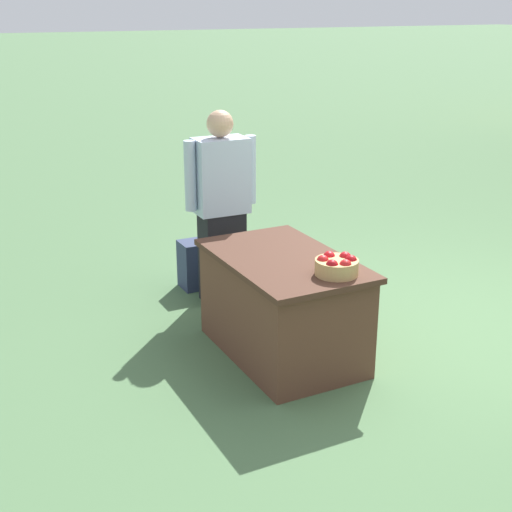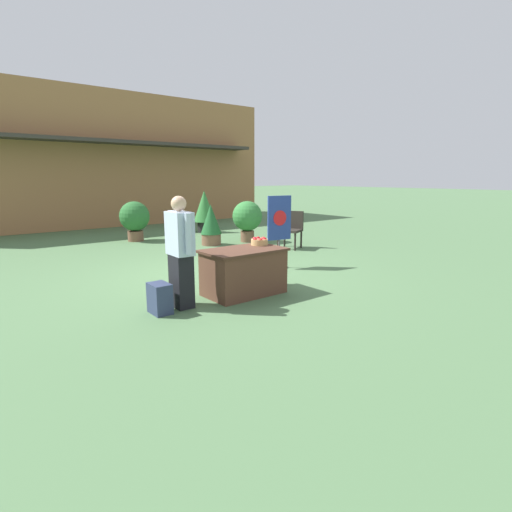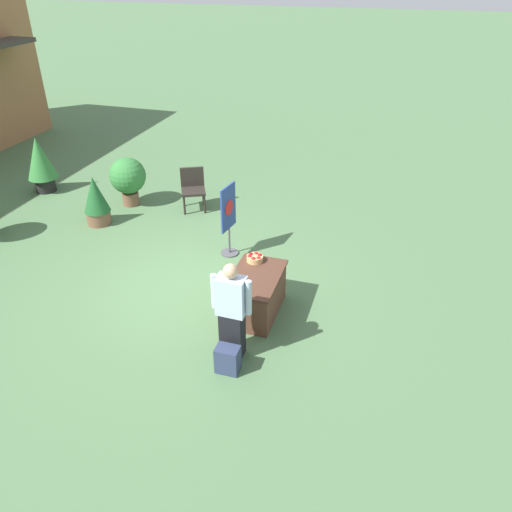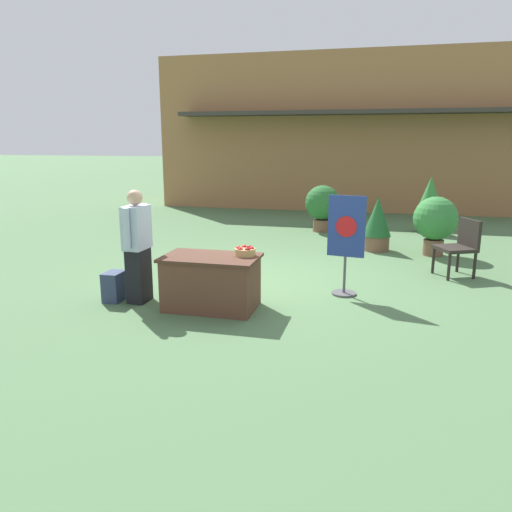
# 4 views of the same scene
# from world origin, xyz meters

# --- Properties ---
(ground_plane) EXTENTS (120.00, 120.00, 0.00)m
(ground_plane) POSITION_xyz_m (0.00, 0.00, 0.00)
(ground_plane) COLOR #4C7047
(storefront_building) EXTENTS (13.27, 4.94, 4.93)m
(storefront_building) POSITION_xyz_m (1.07, 10.56, 2.47)
(storefront_building) COLOR #9E6B42
(storefront_building) RESTS_ON ground_plane
(display_table) EXTENTS (1.28, 0.79, 0.73)m
(display_table) POSITION_xyz_m (-0.38, -1.40, 0.37)
(display_table) COLOR brown
(display_table) RESTS_ON ground_plane
(apple_basket) EXTENTS (0.28, 0.28, 0.13)m
(apple_basket) POSITION_xyz_m (0.06, -1.26, 0.79)
(apple_basket) COLOR tan
(apple_basket) RESTS_ON display_table
(person_visitor) EXTENTS (0.27, 0.61, 1.59)m
(person_visitor) POSITION_xyz_m (-1.46, -1.37, 0.80)
(person_visitor) COLOR black
(person_visitor) RESTS_ON ground_plane
(backpack) EXTENTS (0.24, 0.34, 0.42)m
(backpack) POSITION_xyz_m (-1.83, -1.43, 0.21)
(backpack) COLOR #2D3856
(backpack) RESTS_ON ground_plane
(poster_board) EXTENTS (0.54, 0.36, 1.47)m
(poster_board) POSITION_xyz_m (1.33, -0.33, 0.80)
(poster_board) COLOR #4C4C51
(poster_board) RESTS_ON ground_plane
(patio_chair) EXTENTS (0.74, 0.74, 0.97)m
(patio_chair) POSITION_xyz_m (3.13, 1.21, 0.55)
(patio_chair) COLOR #28231E
(patio_chair) RESTS_ON ground_plane
(potted_plant_far_left) EXTENTS (0.74, 0.74, 1.40)m
(potted_plant_far_left) POSITION_xyz_m (2.95, 5.24, 0.79)
(potted_plant_far_left) COLOR black
(potted_plant_far_left) RESTS_ON ground_plane
(potted_plant_near_right) EXTENTS (0.85, 0.85, 1.17)m
(potted_plant_near_right) POSITION_xyz_m (2.86, 2.75, 0.70)
(potted_plant_near_right) COLOR brown
(potted_plant_near_right) RESTS_ON ground_plane
(potted_plant_near_left) EXTENTS (0.86, 0.86, 1.15)m
(potted_plant_near_left) POSITION_xyz_m (0.38, 4.89, 0.68)
(potted_plant_near_left) COLOR brown
(potted_plant_near_left) RESTS_ON ground_plane
(potted_plant_far_right) EXTENTS (0.57, 0.57, 1.11)m
(potted_plant_far_right) POSITION_xyz_m (1.75, 2.93, 0.57)
(potted_plant_far_right) COLOR brown
(potted_plant_far_right) RESTS_ON ground_plane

